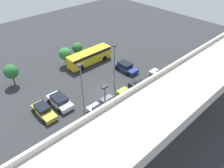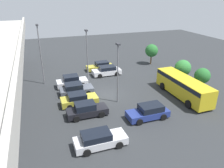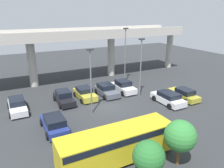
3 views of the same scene
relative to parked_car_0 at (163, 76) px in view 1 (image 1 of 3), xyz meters
name	(u,v)px [view 1 (image 1 of 3)]	position (x,y,z in m)	size (l,w,h in m)	color
ground_plane	(106,93)	(9.81, -3.84, -0.69)	(85.40, 85.40, 0.00)	#2D3033
highway_overpass	(180,94)	(9.81, 8.47, 6.09)	(41.06, 6.27, 8.30)	#BCB7AD
parked_car_0	(163,76)	(0.00, 0.00, 0.00)	(2.02, 4.62, 1.45)	silver
parked_car_1	(126,67)	(2.71, -6.29, 0.04)	(2.11, 4.51, 1.53)	navy
parked_car_2	(142,88)	(5.37, -0.17, 0.04)	(2.00, 4.41, 1.58)	black
parked_car_3	(131,96)	(8.22, 0.08, 0.00)	(2.14, 4.35, 1.47)	gold
parked_car_4	(115,104)	(11.29, -0.14, 0.01)	(2.22, 4.35, 1.51)	#515660
parked_car_5	(101,113)	(14.00, -0.11, 0.07)	(2.14, 4.31, 1.65)	silver
parked_car_6	(60,101)	(16.77, -6.29, 0.02)	(2.20, 4.61, 1.48)	silver
parked_car_7	(44,111)	(19.54, -6.06, -0.02)	(1.99, 4.63, 1.45)	gold
shuttle_bus	(89,56)	(5.89, -12.94, 0.84)	(9.04, 2.67, 2.55)	gold
lamp_post_near_aisle	(105,112)	(16.41, 3.59, 4.30)	(0.70, 0.35, 8.59)	slate
lamp_post_mid_lot	(82,85)	(14.95, -2.74, 3.86)	(0.70, 0.35, 7.75)	slate
lamp_post_by_overpass	(114,62)	(7.31, -4.51, 3.63)	(0.70, 0.35, 7.29)	slate
tree_front_left	(77,48)	(6.34, -16.18, 1.59)	(2.07, 2.07, 3.33)	brown
tree_front_centre	(65,54)	(9.62, -15.49, 1.74)	(2.32, 2.32, 3.60)	brown
tree_front_right	(11,72)	(19.56, -15.94, 1.89)	(2.34, 2.34, 3.76)	brown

